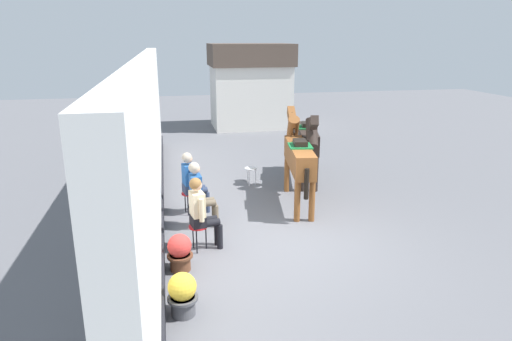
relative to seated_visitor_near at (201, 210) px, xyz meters
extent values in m
plane|color=slate|center=(1.68, 3.15, -0.78)|extent=(40.00, 40.00, 0.00)
cube|color=white|center=(-0.87, 1.65, 0.92)|extent=(0.30, 14.00, 3.40)
cube|color=black|center=(-0.85, 1.65, -0.60)|extent=(0.34, 14.00, 0.36)
cube|color=silver|center=(3.08, 11.54, 0.52)|extent=(3.20, 2.40, 2.60)
cube|color=brown|center=(3.08, 11.54, 2.27)|extent=(3.40, 2.60, 0.90)
cylinder|color=red|center=(-0.06, -0.01, -0.31)|extent=(0.34, 0.34, 0.03)
cylinder|color=black|center=(0.07, 0.01, -0.55)|extent=(0.02, 0.02, 0.45)
cylinder|color=black|center=(-0.16, 0.09, -0.55)|extent=(0.02, 0.02, 0.45)
cylinder|color=black|center=(-0.11, -0.15, -0.55)|extent=(0.02, 0.02, 0.45)
cube|color=black|center=(-0.06, -0.01, -0.20)|extent=(0.30, 0.36, 0.20)
cube|color=beige|center=(-0.06, -0.01, 0.12)|extent=(0.28, 0.38, 0.44)
sphere|color=tan|center=(-0.06, -0.01, 0.47)|extent=(0.20, 0.20, 0.20)
sphere|color=olive|center=(-0.08, -0.02, 0.50)|extent=(0.22, 0.22, 0.22)
cylinder|color=black|center=(0.11, 0.10, -0.25)|extent=(0.40, 0.20, 0.13)
cylinder|color=black|center=(0.29, 0.14, -0.55)|extent=(0.11, 0.11, 0.46)
cylinder|color=black|center=(0.14, -0.05, -0.25)|extent=(0.40, 0.20, 0.13)
cylinder|color=black|center=(0.32, -0.02, -0.55)|extent=(0.11, 0.11, 0.46)
cylinder|color=beige|center=(-0.08, 0.19, 0.07)|extent=(0.09, 0.09, 0.42)
cylinder|color=beige|center=(0.00, -0.20, 0.07)|extent=(0.09, 0.09, 0.42)
cylinder|color=black|center=(-0.02, 1.03, -0.31)|extent=(0.34, 0.34, 0.03)
cylinder|color=black|center=(0.12, 1.04, -0.55)|extent=(0.02, 0.02, 0.45)
cylinder|color=black|center=(-0.10, 1.15, -0.55)|extent=(0.02, 0.02, 0.45)
cylinder|color=black|center=(-0.08, 0.91, -0.55)|extent=(0.02, 0.02, 0.45)
cube|color=brown|center=(-0.02, 1.03, -0.20)|extent=(0.26, 0.34, 0.20)
cube|color=#1E4C8C|center=(-0.02, 1.03, 0.12)|extent=(0.25, 0.36, 0.44)
sphere|color=tan|center=(-0.02, 1.03, 0.47)|extent=(0.20, 0.20, 0.20)
sphere|color=#B2A38E|center=(-0.04, 1.03, 0.50)|extent=(0.22, 0.22, 0.22)
cylinder|color=brown|center=(0.16, 1.13, -0.25)|extent=(0.39, 0.16, 0.13)
cylinder|color=brown|center=(0.35, 1.14, -0.55)|extent=(0.11, 0.11, 0.46)
cylinder|color=brown|center=(0.18, 0.97, -0.25)|extent=(0.39, 0.16, 0.13)
cylinder|color=brown|center=(0.37, 0.98, -0.55)|extent=(0.11, 0.11, 0.46)
cylinder|color=#1E4C8C|center=(-0.01, 1.23, 0.07)|extent=(0.09, 0.09, 0.42)
cylinder|color=#1E4C8C|center=(0.02, 0.83, 0.07)|extent=(0.09, 0.09, 0.42)
cylinder|color=red|center=(-0.12, 1.84, -0.31)|extent=(0.34, 0.34, 0.03)
cylinder|color=black|center=(0.02, 1.87, -0.55)|extent=(0.02, 0.02, 0.45)
cylinder|color=black|center=(-0.21, 1.95, -0.55)|extent=(0.02, 0.02, 0.45)
cylinder|color=black|center=(-0.16, 1.71, -0.55)|extent=(0.02, 0.02, 0.45)
cube|color=#2D3851|center=(-0.12, 1.84, -0.20)|extent=(0.30, 0.36, 0.20)
cube|color=#1E4C8C|center=(-0.12, 1.84, 0.12)|extent=(0.28, 0.38, 0.44)
sphere|color=tan|center=(-0.12, 1.84, 0.47)|extent=(0.20, 0.20, 0.20)
sphere|color=#B2A38E|center=(-0.14, 1.84, 0.50)|extent=(0.22, 0.22, 0.22)
cylinder|color=#2D3851|center=(0.05, 1.96, -0.25)|extent=(0.40, 0.20, 0.13)
cylinder|color=#2D3851|center=(0.24, 1.99, -0.55)|extent=(0.11, 0.11, 0.46)
cylinder|color=#2D3851|center=(0.09, 1.80, -0.25)|extent=(0.40, 0.20, 0.13)
cylinder|color=#2D3851|center=(0.27, 1.84, -0.55)|extent=(0.11, 0.11, 0.46)
cylinder|color=#1E4C8C|center=(-0.14, 2.04, 0.07)|extent=(0.09, 0.09, 0.42)
cylinder|color=#1E4C8C|center=(-0.06, 1.65, 0.07)|extent=(0.09, 0.09, 0.42)
cube|color=brown|center=(2.38, 1.88, 0.38)|extent=(0.77, 2.24, 0.52)
cylinder|color=brown|center=(2.37, 2.87, -0.33)|extent=(0.13, 0.13, 0.90)
cylinder|color=brown|center=(2.68, 2.82, -0.33)|extent=(0.13, 0.13, 0.90)
cylinder|color=brown|center=(2.08, 0.95, -0.33)|extent=(0.13, 0.13, 0.90)
cylinder|color=brown|center=(2.39, 0.90, -0.33)|extent=(0.13, 0.13, 0.90)
cylinder|color=brown|center=(2.56, 3.06, 0.77)|extent=(0.37, 0.67, 0.73)
cube|color=brown|center=(2.61, 3.40, 1.08)|extent=(0.26, 0.55, 0.40)
cube|color=black|center=(2.56, 3.04, 0.91)|extent=(0.13, 0.63, 0.48)
cylinder|color=black|center=(2.21, 0.75, 0.11)|extent=(0.11, 0.11, 0.65)
cube|color=#197238|center=(2.36, 1.78, 0.66)|extent=(0.58, 0.67, 0.03)
cube|color=black|center=(2.36, 1.78, 0.73)|extent=(0.34, 0.48, 0.12)
cube|color=#2D231E|center=(3.15, 3.73, 0.38)|extent=(0.91, 2.24, 0.52)
cylinder|color=#2D231E|center=(3.09, 2.74, -0.33)|extent=(0.13, 0.13, 0.90)
cylinder|color=#2D231E|center=(2.79, 2.81, -0.33)|extent=(0.13, 0.13, 0.90)
cylinder|color=#2D231E|center=(3.51, 4.63, -0.33)|extent=(0.13, 0.13, 0.90)
cylinder|color=#2D231E|center=(3.21, 4.70, -0.33)|extent=(0.13, 0.13, 0.90)
cylinder|color=#2D231E|center=(2.89, 2.56, 0.77)|extent=(0.41, 0.68, 0.73)
cube|color=#2D231E|center=(2.81, 2.23, 1.08)|extent=(0.29, 0.55, 0.40)
cube|color=black|center=(2.89, 2.58, 0.91)|extent=(0.18, 0.62, 0.48)
cylinder|color=black|center=(3.40, 4.84, 0.11)|extent=(0.12, 0.12, 0.65)
cube|color=#197238|center=(3.17, 3.83, 0.66)|extent=(0.62, 0.70, 0.03)
cube|color=black|center=(3.17, 3.83, 0.73)|extent=(0.37, 0.49, 0.12)
cylinder|color=#4C4C51|center=(-0.43, -1.99, -0.64)|extent=(0.34, 0.34, 0.28)
cylinder|color=#4C4C51|center=(-0.43, -1.99, -0.52)|extent=(0.43, 0.43, 0.04)
sphere|color=gold|center=(-0.43, -1.99, -0.34)|extent=(0.40, 0.40, 0.40)
cylinder|color=brown|center=(-0.42, -0.69, -0.64)|extent=(0.34, 0.34, 0.28)
cylinder|color=brown|center=(-0.42, -0.69, -0.52)|extent=(0.43, 0.43, 0.04)
sphere|color=red|center=(-0.42, -0.69, -0.34)|extent=(0.40, 0.40, 0.40)
cylinder|color=white|center=(1.58, 3.58, -0.33)|extent=(0.32, 0.32, 0.03)
cylinder|color=silver|center=(1.71, 3.58, -0.56)|extent=(0.02, 0.02, 0.43)
cylinder|color=silver|center=(1.52, 3.69, -0.56)|extent=(0.02, 0.02, 0.43)
cylinder|color=silver|center=(1.52, 3.46, -0.56)|extent=(0.02, 0.02, 0.43)
camera|label=1|loc=(-0.52, -7.61, 2.97)|focal=31.72mm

